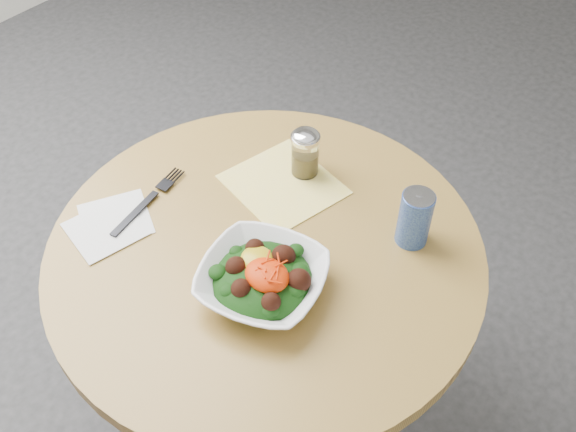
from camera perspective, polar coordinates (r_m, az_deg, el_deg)
The scene contains 8 objects.
ground at distance 1.95m, azimuth -1.45°, elevation -17.12°, with size 6.00×6.00×0.00m, color #29292B.
table at distance 1.47m, azimuth -1.85°, elevation -7.59°, with size 0.90×0.90×0.75m.
cloth_napkin at distance 1.44m, azimuth -0.43°, elevation 2.82°, with size 0.23×0.21×0.00m, color yellow.
paper_napkins at distance 1.40m, azimuth -15.51°, elevation -0.67°, with size 0.19×0.21×0.00m.
salad_bowl at distance 1.22m, azimuth -2.27°, elevation -5.59°, with size 0.29×0.29×0.09m.
fork at distance 1.43m, azimuth -12.15°, elevation 1.50°, with size 0.06×0.23×0.00m.
spice_shaker at distance 1.43m, azimuth 1.53°, elevation 5.64°, with size 0.07×0.07×0.12m.
beverage_can at distance 1.31m, azimuth 11.20°, elevation -0.18°, with size 0.07×0.07×0.13m.
Camera 1 is at (0.57, -0.65, 1.75)m, focal length 40.00 mm.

